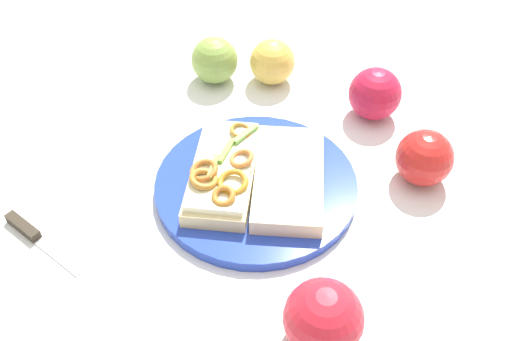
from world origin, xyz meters
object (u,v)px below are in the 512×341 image
sandwich (223,171)px  apple_3 (323,318)px  plate (256,185)px  apple_2 (424,158)px  knife (33,235)px  bread_slice_side (289,178)px  apple_4 (272,62)px  apple_5 (375,94)px  apple_0 (215,60)px

sandwich → apple_3: bearing=-146.7°
plate → apple_2: bearing=58.3°
apple_2 → knife: 0.51m
bread_slice_side → apple_4: bearing=8.4°
apple_4 → apple_3: bearing=-32.0°
sandwich → apple_2: size_ratio=2.42×
apple_5 → bread_slice_side: bearing=-76.7°
apple_0 → apple_3: 0.48m
bread_slice_side → apple_0: bearing=27.8°
bread_slice_side → apple_3: (0.19, -0.11, 0.01)m
apple_2 → apple_5: size_ratio=0.97×
apple_0 → apple_4: bearing=50.7°
apple_4 → knife: bearing=-80.1°
plate → bread_slice_side: size_ratio=1.52×
apple_4 → apple_5: (0.16, 0.07, 0.00)m
apple_5 → knife: (-0.08, -0.50, -0.03)m
apple_0 → apple_2: bearing=14.7°
bread_slice_side → apple_0: (-0.26, 0.07, 0.01)m
bread_slice_side → apple_4: size_ratio=2.43×
plate → apple_3: size_ratio=3.19×
apple_0 → apple_4: (0.06, 0.07, -0.00)m
apple_3 → knife: size_ratio=0.62×
apple_2 → apple_5: 0.14m
apple_4 → knife: apple_4 is taller
bread_slice_side → apple_2: (0.09, 0.16, 0.01)m
apple_3 → apple_5: size_ratio=1.07×
sandwich → knife: (-0.07, -0.23, -0.03)m
apple_0 → knife: size_ratio=0.55×
sandwich → apple_0: (-0.21, 0.13, 0.00)m
plate → apple_2: (0.12, 0.19, 0.03)m
apple_4 → bread_slice_side: bearing=-33.4°
sandwich → knife: size_ratio=1.37×
apple_3 → apple_5: apple_3 is taller
plate → sandwich: bearing=-131.2°
apple_3 → apple_5: 0.39m
apple_5 → knife: size_ratio=0.58×
apple_5 → knife: bearing=-99.4°
apple_2 → knife: (-0.22, -0.46, -0.03)m
bread_slice_side → apple_5: size_ratio=2.25×
bread_slice_side → apple_2: size_ratio=2.32×
knife → plate: bearing=55.0°
plate → apple_2: size_ratio=3.51×
sandwich → apple_5: size_ratio=2.34×
sandwich → apple_2: apple_2 is taller
plate → apple_4: size_ratio=3.68×
plate → apple_4: (-0.18, 0.17, 0.03)m
apple_5 → knife: apple_5 is taller
sandwich → apple_4: size_ratio=2.53×
apple_0 → apple_2: apple_2 is taller
sandwich → apple_5: apple_5 is taller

